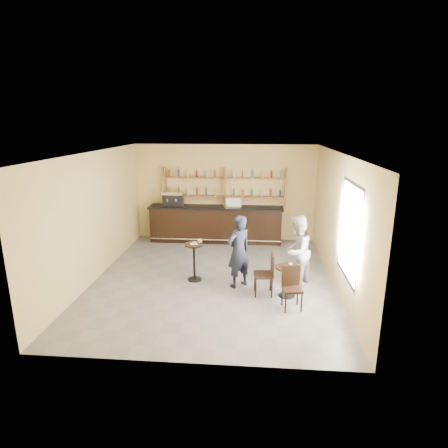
# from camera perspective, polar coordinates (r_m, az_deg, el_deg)

# --- Properties ---
(floor) EXTENTS (7.00, 7.00, 0.00)m
(floor) POSITION_cam_1_polar(r_m,az_deg,el_deg) (9.72, -1.59, -8.35)
(floor) COLOR slate
(floor) RESTS_ON ground
(ceiling) EXTENTS (7.00, 7.00, 0.00)m
(ceiling) POSITION_cam_1_polar(r_m,az_deg,el_deg) (8.94, -1.74, 10.81)
(ceiling) COLOR white
(ceiling) RESTS_ON wall_back
(wall_back) EXTENTS (7.00, 0.00, 7.00)m
(wall_back) POSITION_cam_1_polar(r_m,az_deg,el_deg) (12.60, 0.13, 4.78)
(wall_back) COLOR #DEC47E
(wall_back) RESTS_ON floor
(wall_front) EXTENTS (7.00, 0.00, 7.00)m
(wall_front) POSITION_cam_1_polar(r_m,az_deg,el_deg) (5.91, -5.50, -7.65)
(wall_front) COLOR #DEC47E
(wall_front) RESTS_ON floor
(wall_left) EXTENTS (0.00, 7.00, 7.00)m
(wall_left) POSITION_cam_1_polar(r_m,az_deg,el_deg) (9.99, -19.03, 1.14)
(wall_left) COLOR #DEC47E
(wall_left) RESTS_ON floor
(wall_right) EXTENTS (0.00, 7.00, 7.00)m
(wall_right) POSITION_cam_1_polar(r_m,az_deg,el_deg) (9.36, 16.92, 0.40)
(wall_right) COLOR #DEC47E
(wall_right) RESTS_ON floor
(window_pane) EXTENTS (0.00, 2.00, 2.00)m
(window_pane) POSITION_cam_1_polar(r_m,az_deg,el_deg) (8.20, 18.60, -1.07)
(window_pane) COLOR white
(window_pane) RESTS_ON wall_right
(window_frame) EXTENTS (0.04, 1.70, 2.10)m
(window_frame) POSITION_cam_1_polar(r_m,az_deg,el_deg) (8.20, 18.56, -1.07)
(window_frame) COLOR black
(window_frame) RESTS_ON wall_right
(shelf_unit) EXTENTS (4.00, 0.26, 1.40)m
(shelf_unit) POSITION_cam_1_polar(r_m,az_deg,el_deg) (12.44, 0.08, 5.63)
(shelf_unit) COLOR brown
(shelf_unit) RESTS_ON wall_back
(liquor_bottles) EXTENTS (3.68, 0.10, 1.00)m
(liquor_bottles) POSITION_cam_1_polar(r_m,az_deg,el_deg) (12.41, 0.08, 6.40)
(liquor_bottles) COLOR #8C5919
(liquor_bottles) RESTS_ON shelf_unit
(bar_counter) EXTENTS (4.43, 0.86, 1.20)m
(bar_counter) POSITION_cam_1_polar(r_m,az_deg,el_deg) (12.51, -1.27, 0.00)
(bar_counter) COLOR black
(bar_counter) RESTS_ON floor
(espresso_machine) EXTENTS (0.73, 0.52, 0.48)m
(espresso_machine) POSITION_cam_1_polar(r_m,az_deg,el_deg) (12.54, -7.75, 3.86)
(espresso_machine) COLOR black
(espresso_machine) RESTS_ON bar_counter
(pastry_case) EXTENTS (0.54, 0.44, 0.31)m
(pastry_case) POSITION_cam_1_polar(r_m,az_deg,el_deg) (12.29, 1.50, 3.34)
(pastry_case) COLOR silver
(pastry_case) RESTS_ON bar_counter
(pedestal_table) EXTENTS (0.62, 0.62, 0.97)m
(pedestal_table) POSITION_cam_1_polar(r_m,az_deg,el_deg) (9.51, -4.56, -5.80)
(pedestal_table) COLOR black
(pedestal_table) RESTS_ON floor
(napkin) EXTENTS (0.22, 0.22, 0.00)m
(napkin) POSITION_cam_1_polar(r_m,az_deg,el_deg) (9.34, -4.62, -3.01)
(napkin) COLOR white
(napkin) RESTS_ON pedestal_table
(donut) EXTENTS (0.13, 0.13, 0.04)m
(donut) POSITION_cam_1_polar(r_m,az_deg,el_deg) (9.33, -4.57, -2.90)
(donut) COLOR tan
(donut) RESTS_ON napkin
(cup_pedestal) EXTENTS (0.15, 0.15, 0.09)m
(cup_pedestal) POSITION_cam_1_polar(r_m,az_deg,el_deg) (9.40, -3.69, -2.59)
(cup_pedestal) COLOR white
(cup_pedestal) RESTS_ON pedestal_table
(man_main) EXTENTS (0.78, 0.75, 1.79)m
(man_main) POSITION_cam_1_polar(r_m,az_deg,el_deg) (8.99, 2.24, -4.22)
(man_main) COLOR black
(man_main) RESTS_ON floor
(cafe_table) EXTENTS (0.75, 0.75, 0.73)m
(cafe_table) POSITION_cam_1_polar(r_m,az_deg,el_deg) (8.80, 9.64, -8.63)
(cafe_table) COLOR black
(cafe_table) RESTS_ON floor
(cup_cafe) EXTENTS (0.12, 0.12, 0.09)m
(cup_cafe) POSITION_cam_1_polar(r_m,az_deg,el_deg) (8.65, 10.10, -6.17)
(cup_cafe) COLOR white
(cup_cafe) RESTS_ON cafe_table
(chair_west) EXTENTS (0.46, 0.46, 1.01)m
(chair_west) POSITION_cam_1_polar(r_m,az_deg,el_deg) (8.75, 6.04, -7.61)
(chair_west) COLOR black
(chair_west) RESTS_ON floor
(chair_south) EXTENTS (0.46, 0.46, 0.93)m
(chair_south) POSITION_cam_1_polar(r_m,az_deg,el_deg) (8.21, 10.36, -9.68)
(chair_south) COLOR black
(chair_south) RESTS_ON floor
(patron_second) EXTENTS (1.01, 1.08, 1.76)m
(patron_second) POSITION_cam_1_polar(r_m,az_deg,el_deg) (9.23, 11.02, -4.09)
(patron_second) COLOR #A4A4A9
(patron_second) RESTS_ON floor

